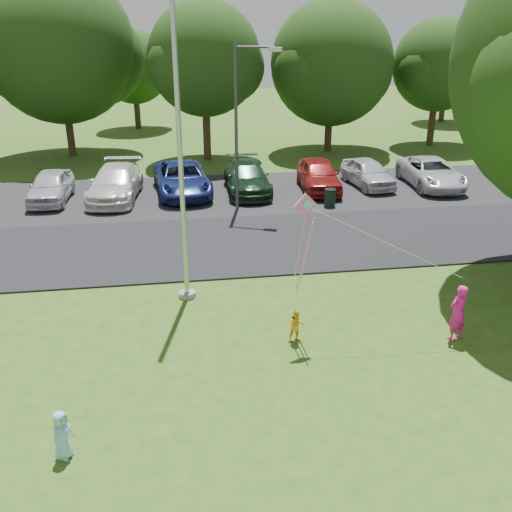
{
  "coord_description": "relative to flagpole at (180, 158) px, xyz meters",
  "views": [
    {
      "loc": [
        -3.77,
        -10.31,
        7.61
      ],
      "look_at": [
        -1.59,
        4.0,
        1.6
      ],
      "focal_mm": 40.0,
      "sensor_mm": 36.0,
      "label": 1
    }
  ],
  "objects": [
    {
      "name": "ground",
      "position": [
        3.5,
        -5.0,
        -4.17
      ],
      "size": [
        120.0,
        120.0,
        0.0
      ],
      "primitive_type": "plane",
      "color": "#2D5215",
      "rests_on": "ground"
    },
    {
      "name": "park_road",
      "position": [
        3.5,
        4.0,
        -4.14
      ],
      "size": [
        60.0,
        6.0,
        0.06
      ],
      "primitive_type": "cube",
      "color": "black",
      "rests_on": "ground"
    },
    {
      "name": "parking_strip",
      "position": [
        3.5,
        10.5,
        -4.14
      ],
      "size": [
        42.0,
        7.0,
        0.06
      ],
      "primitive_type": "cube",
      "color": "black",
      "rests_on": "ground"
    },
    {
      "name": "flagpole",
      "position": [
        0.0,
        0.0,
        0.0
      ],
      "size": [
        0.5,
        0.5,
        10.0
      ],
      "color": "#B7BABF",
      "rests_on": "ground"
    },
    {
      "name": "street_lamp",
      "position": [
        2.72,
        7.89,
        -0.07
      ],
      "size": [
        1.82,
        0.9,
        6.81
      ],
      "rotation": [
        0.0,
        0.0,
        -0.4
      ],
      "color": "#3F3F44",
      "rests_on": "ground"
    },
    {
      "name": "trash_can",
      "position": [
        6.52,
        7.83,
        -3.75
      ],
      "size": [
        0.52,
        0.52,
        0.82
      ],
      "rotation": [
        0.0,
        0.0,
        -0.43
      ],
      "color": "black",
      "rests_on": "ground"
    },
    {
      "name": "tree_row",
      "position": [
        5.09,
        19.23,
        1.55
      ],
      "size": [
        64.35,
        11.94,
        10.88
      ],
      "color": "#332316",
      "rests_on": "ground"
    },
    {
      "name": "horizon_trees",
      "position": [
        7.56,
        28.88,
        0.14
      ],
      "size": [
        77.46,
        7.2,
        7.02
      ],
      "color": "#332316",
      "rests_on": "ground"
    },
    {
      "name": "parked_cars",
      "position": [
        3.22,
        10.52,
        -3.41
      ],
      "size": [
        20.0,
        5.62,
        1.48
      ],
      "color": "silver",
      "rests_on": "ground"
    },
    {
      "name": "woman",
      "position": [
        6.71,
        -3.46,
        -3.41
      ],
      "size": [
        0.64,
        0.51,
        1.52
      ],
      "primitive_type": "imported",
      "rotation": [
        0.0,
        0.0,
        3.45
      ],
      "color": "#E31E8A",
      "rests_on": "ground"
    },
    {
      "name": "child_yellow",
      "position": [
        2.65,
        -2.97,
        -3.72
      ],
      "size": [
        0.47,
        0.38,
        0.9
      ],
      "primitive_type": "imported",
      "rotation": [
        0.0,
        0.0,
        0.09
      ],
      "color": "yellow",
      "rests_on": "ground"
    },
    {
      "name": "child_blue",
      "position": [
        -2.55,
        -6.39,
        -3.66
      ],
      "size": [
        0.52,
        0.58,
        1.0
      ],
      "primitive_type": "imported",
      "rotation": [
        0.0,
        0.0,
        1.06
      ],
      "color": "#91CDDE",
      "rests_on": "ground"
    },
    {
      "name": "kite",
      "position": [
        2.91,
        -2.69,
        -1.09
      ],
      "size": [
        4.16,
        1.06,
        2.64
      ],
      "rotation": [
        0.0,
        0.0,
        0.25
      ],
      "color": "pink",
      "rests_on": "ground"
    }
  ]
}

